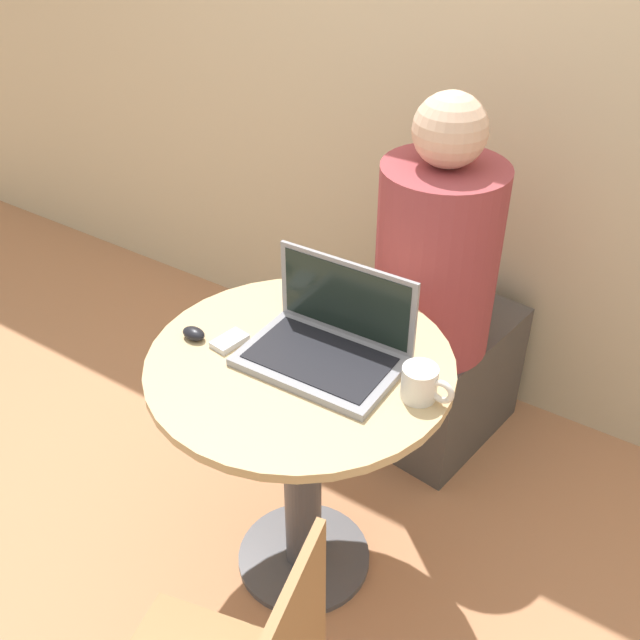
{
  "coord_description": "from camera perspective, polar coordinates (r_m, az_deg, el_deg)",
  "views": [
    {
      "loc": [
        0.84,
        -1.17,
        1.89
      ],
      "look_at": [
        0.02,
        0.05,
        0.86
      ],
      "focal_mm": 42.0,
      "sensor_mm": 36.0,
      "label": 1
    }
  ],
  "objects": [
    {
      "name": "coffee_cup",
      "position": [
        1.71,
        7.72,
        -4.82
      ],
      "size": [
        0.13,
        0.08,
        0.08
      ],
      "color": "white",
      "rests_on": "round_table"
    },
    {
      "name": "round_table",
      "position": [
        1.97,
        -1.42,
        -8.07
      ],
      "size": [
        0.76,
        0.76,
        0.76
      ],
      "color": "#4C4C51",
      "rests_on": "ground_plane"
    },
    {
      "name": "ground_plane",
      "position": [
        2.38,
        -1.23,
        -17.7
      ],
      "size": [
        12.0,
        12.0,
        0.0
      ],
      "primitive_type": "plane",
      "color": "tan"
    },
    {
      "name": "laptop",
      "position": [
        1.81,
        0.61,
        -1.66
      ],
      "size": [
        0.38,
        0.26,
        0.23
      ],
      "color": "gray",
      "rests_on": "round_table"
    },
    {
      "name": "person_seated",
      "position": [
        2.42,
        9.19,
        0.25
      ],
      "size": [
        0.41,
        0.59,
        1.27
      ],
      "color": "#4C4742",
      "rests_on": "ground_plane"
    },
    {
      "name": "back_wall",
      "position": [
        2.47,
        13.67,
        20.26
      ],
      "size": [
        7.0,
        0.05,
        2.6
      ],
      "color": "beige",
      "rests_on": "ground_plane"
    },
    {
      "name": "computer_mouse",
      "position": [
        1.92,
        -9.6,
        -1.02
      ],
      "size": [
        0.06,
        0.04,
        0.03
      ],
      "color": "black",
      "rests_on": "round_table"
    },
    {
      "name": "cell_phone",
      "position": [
        1.89,
        -6.91,
        -1.61
      ],
      "size": [
        0.07,
        0.1,
        0.02
      ],
      "color": "silver",
      "rests_on": "round_table"
    }
  ]
}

